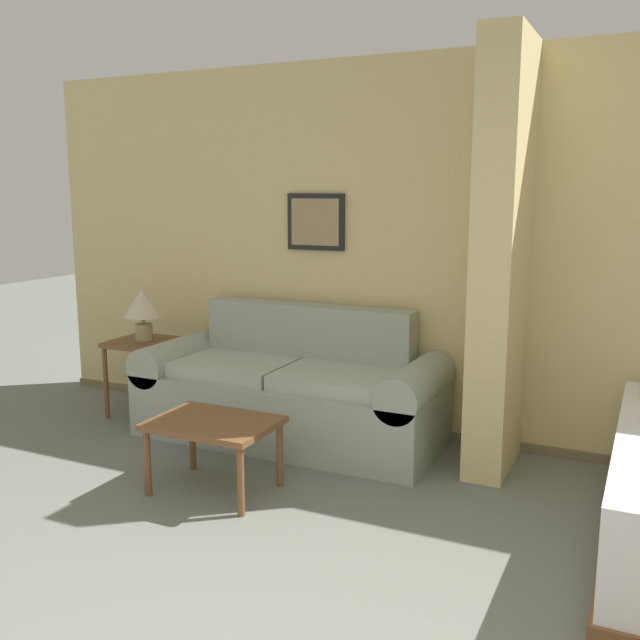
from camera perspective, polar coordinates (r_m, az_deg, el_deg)
wall_back at (r=4.81m, az=14.82°, el=5.06°), size 7.38×0.16×2.60m
wall_partition_pillar at (r=4.41m, az=14.30°, el=4.70°), size 0.24×0.68×2.60m
couch at (r=4.98m, az=-2.36°, el=-5.75°), size 2.12×0.84×0.90m
coffee_table at (r=4.14m, az=-8.49°, el=-8.63°), size 0.70×0.51×0.42m
side_table at (r=5.60m, az=-13.85°, el=-2.51°), size 0.48×0.48×0.59m
table_lamp at (r=5.53m, az=-14.01°, el=1.14°), size 0.29×0.29×0.40m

